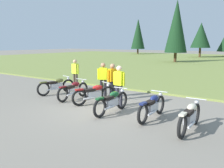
{
  "coord_description": "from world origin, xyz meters",
  "views": [
    {
      "loc": [
        5.6,
        -7.45,
        2.59
      ],
      "look_at": [
        0.0,
        0.6,
        0.9
      ],
      "focal_mm": 38.61,
      "sensor_mm": 36.0,
      "label": 1
    }
  ],
  "objects_px": {
    "motorcycle_red": "(94,94)",
    "motorcycle_navy": "(152,106)",
    "motorcycle_olive": "(56,86)",
    "rider_with_back_turned": "(75,72)",
    "motorcycle_british_green": "(112,101)",
    "rider_in_hivis_vest": "(103,78)",
    "rider_checking_bike": "(119,83)",
    "motorcycle_maroon": "(74,90)",
    "motorcycle_cream": "(190,117)",
    "rider_near_row_end": "(113,80)"
  },
  "relations": [
    {
      "from": "motorcycle_red",
      "to": "motorcycle_navy",
      "type": "bearing_deg",
      "value": -9.38
    },
    {
      "from": "motorcycle_olive",
      "to": "rider_with_back_turned",
      "type": "bearing_deg",
      "value": 93.97
    },
    {
      "from": "motorcycle_british_green",
      "to": "rider_in_hivis_vest",
      "type": "distance_m",
      "value": 2.56
    },
    {
      "from": "rider_checking_bike",
      "to": "rider_with_back_turned",
      "type": "height_order",
      "value": "same"
    },
    {
      "from": "motorcycle_maroon",
      "to": "rider_in_hivis_vest",
      "type": "relative_size",
      "value": 1.26
    },
    {
      "from": "motorcycle_maroon",
      "to": "motorcycle_red",
      "type": "relative_size",
      "value": 1.05
    },
    {
      "from": "motorcycle_olive",
      "to": "motorcycle_red",
      "type": "bearing_deg",
      "value": -8.48
    },
    {
      "from": "motorcycle_maroon",
      "to": "motorcycle_navy",
      "type": "bearing_deg",
      "value": -7.79
    },
    {
      "from": "motorcycle_olive",
      "to": "rider_with_back_turned",
      "type": "distance_m",
      "value": 1.59
    },
    {
      "from": "motorcycle_cream",
      "to": "rider_checking_bike",
      "type": "xyz_separation_m",
      "value": [
        -3.27,
        1.17,
        0.51
      ]
    },
    {
      "from": "motorcycle_navy",
      "to": "motorcycle_olive",
      "type": "bearing_deg",
      "value": 171.06
    },
    {
      "from": "motorcycle_maroon",
      "to": "rider_near_row_end",
      "type": "xyz_separation_m",
      "value": [
        1.62,
        0.83,
        0.51
      ]
    },
    {
      "from": "motorcycle_maroon",
      "to": "motorcycle_red",
      "type": "height_order",
      "value": "same"
    },
    {
      "from": "rider_with_back_turned",
      "to": "rider_checking_bike",
      "type": "bearing_deg",
      "value": -22.51
    },
    {
      "from": "motorcycle_navy",
      "to": "rider_near_row_end",
      "type": "distance_m",
      "value": 3.03
    },
    {
      "from": "motorcycle_olive",
      "to": "motorcycle_maroon",
      "type": "height_order",
      "value": "same"
    },
    {
      "from": "motorcycle_cream",
      "to": "rider_in_hivis_vest",
      "type": "bearing_deg",
      "value": 157.0
    },
    {
      "from": "rider_with_back_turned",
      "to": "motorcycle_cream",
      "type": "bearing_deg",
      "value": -21.25
    },
    {
      "from": "motorcycle_british_green",
      "to": "motorcycle_cream",
      "type": "bearing_deg",
      "value": -3.72
    },
    {
      "from": "motorcycle_cream",
      "to": "rider_near_row_end",
      "type": "relative_size",
      "value": 1.26
    },
    {
      "from": "motorcycle_red",
      "to": "rider_near_row_end",
      "type": "distance_m",
      "value": 1.1
    },
    {
      "from": "motorcycle_navy",
      "to": "rider_in_hivis_vest",
      "type": "distance_m",
      "value": 3.67
    },
    {
      "from": "motorcycle_maroon",
      "to": "rider_in_hivis_vest",
      "type": "distance_m",
      "value": 1.48
    },
    {
      "from": "motorcycle_british_green",
      "to": "motorcycle_maroon",
      "type": "bearing_deg",
      "value": 163.39
    },
    {
      "from": "motorcycle_british_green",
      "to": "rider_checking_bike",
      "type": "xyz_separation_m",
      "value": [
        -0.32,
        0.98,
        0.51
      ]
    },
    {
      "from": "motorcycle_olive",
      "to": "motorcycle_navy",
      "type": "height_order",
      "value": "same"
    },
    {
      "from": "motorcycle_british_green",
      "to": "rider_with_back_turned",
      "type": "height_order",
      "value": "rider_with_back_turned"
    },
    {
      "from": "motorcycle_maroon",
      "to": "motorcycle_cream",
      "type": "bearing_deg",
      "value": -10.03
    },
    {
      "from": "motorcycle_cream",
      "to": "rider_checking_bike",
      "type": "distance_m",
      "value": 3.51
    },
    {
      "from": "rider_in_hivis_vest",
      "to": "rider_near_row_end",
      "type": "bearing_deg",
      "value": -14.31
    },
    {
      "from": "motorcycle_red",
      "to": "rider_checking_bike",
      "type": "relative_size",
      "value": 1.2
    },
    {
      "from": "motorcycle_maroon",
      "to": "motorcycle_british_green",
      "type": "distance_m",
      "value": 2.84
    },
    {
      "from": "rider_with_back_turned",
      "to": "rider_near_row_end",
      "type": "height_order",
      "value": "same"
    },
    {
      "from": "motorcycle_olive",
      "to": "rider_in_hivis_vest",
      "type": "bearing_deg",
      "value": 15.12
    },
    {
      "from": "motorcycle_red",
      "to": "rider_near_row_end",
      "type": "xyz_separation_m",
      "value": [
        0.31,
        0.92,
        0.51
      ]
    },
    {
      "from": "motorcycle_cream",
      "to": "rider_with_back_turned",
      "type": "distance_m",
      "value": 7.82
    },
    {
      "from": "motorcycle_red",
      "to": "rider_near_row_end",
      "type": "relative_size",
      "value": 1.2
    },
    {
      "from": "motorcycle_maroon",
      "to": "rider_near_row_end",
      "type": "distance_m",
      "value": 1.89
    },
    {
      "from": "motorcycle_navy",
      "to": "rider_with_back_turned",
      "type": "height_order",
      "value": "rider_with_back_turned"
    },
    {
      "from": "motorcycle_red",
      "to": "rider_in_hivis_vest",
      "type": "bearing_deg",
      "value": 107.17
    },
    {
      "from": "motorcycle_red",
      "to": "motorcycle_navy",
      "type": "relative_size",
      "value": 0.95
    },
    {
      "from": "motorcycle_olive",
      "to": "motorcycle_british_green",
      "type": "distance_m",
      "value": 4.37
    },
    {
      "from": "motorcycle_red",
      "to": "rider_near_row_end",
      "type": "height_order",
      "value": "rider_near_row_end"
    },
    {
      "from": "motorcycle_navy",
      "to": "motorcycle_british_green",
      "type": "bearing_deg",
      "value": -171.47
    },
    {
      "from": "motorcycle_red",
      "to": "rider_in_hivis_vest",
      "type": "distance_m",
      "value": 1.25
    },
    {
      "from": "rider_checking_bike",
      "to": "rider_in_hivis_vest",
      "type": "xyz_separation_m",
      "value": [
        -1.42,
        0.82,
        0.0
      ]
    },
    {
      "from": "motorcycle_british_green",
      "to": "rider_checking_bike",
      "type": "height_order",
      "value": "rider_checking_bike"
    },
    {
      "from": "motorcycle_olive",
      "to": "motorcycle_red",
      "type": "height_order",
      "value": "same"
    },
    {
      "from": "rider_checking_bike",
      "to": "rider_with_back_turned",
      "type": "relative_size",
      "value": 1.0
    },
    {
      "from": "motorcycle_red",
      "to": "motorcycle_cream",
      "type": "bearing_deg",
      "value": -11.75
    }
  ]
}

